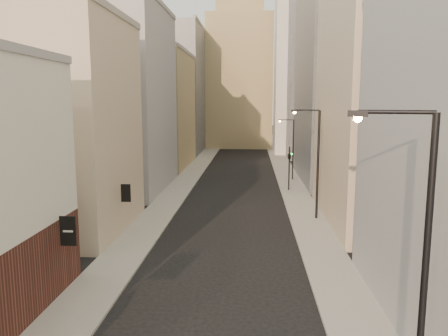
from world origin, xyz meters
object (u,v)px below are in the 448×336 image
streetlamp_mid (315,158)px  traffic_light_right (289,157)px  streetlamp_near (417,250)px  clock_tower (240,66)px  white_tower (297,55)px  streetlamp_far (292,146)px

streetlamp_mid → traffic_light_right: (-1.11, 11.83, -1.50)m
streetlamp_near → clock_tower: bearing=111.2°
white_tower → streetlamp_near: 72.66m
streetlamp_near → streetlamp_mid: (0.31, 23.53, -0.23)m
streetlamp_mid → streetlamp_near: bearing=-76.7°
clock_tower → streetlamp_near: (7.71, -85.40, -12.10)m
streetlamp_near → streetlamp_far: (0.01, 41.92, -1.12)m
streetlamp_near → traffic_light_right: streetlamp_near is taller
clock_tower → traffic_light_right: size_ratio=8.98×
white_tower → streetlamp_mid: 49.77m
clock_tower → streetlamp_mid: size_ratio=4.84×
clock_tower → streetlamp_near: 86.59m
clock_tower → streetlamp_near: clock_tower is taller
streetlamp_far → white_tower: bearing=88.2°
traffic_light_right → streetlamp_far: bearing=-103.8°
clock_tower → white_tower: bearing=-51.8°
streetlamp_mid → traffic_light_right: streetlamp_mid is taller
streetlamp_near → streetlamp_far: streetlamp_near is taller
streetlamp_near → streetlamp_mid: 23.53m
clock_tower → streetlamp_mid: (8.02, -61.87, -12.33)m
streetlamp_near → streetlamp_far: size_ratio=1.25×
clock_tower → streetlamp_near: bearing=-84.8°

